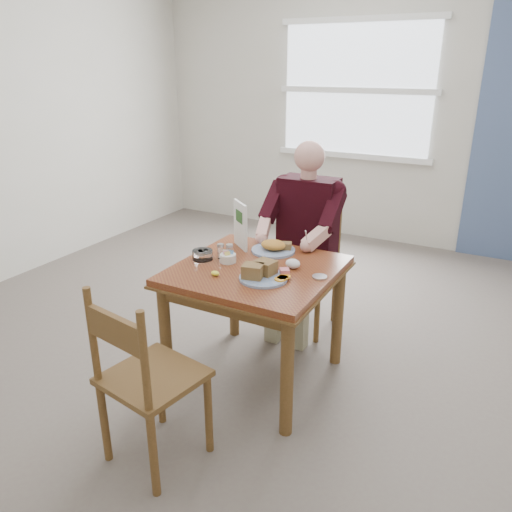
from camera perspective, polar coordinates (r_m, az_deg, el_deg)
The scene contains 16 objects.
floor at distance 3.28m, azimuth 0.01°, elevation -13.46°, with size 6.00×6.00×0.00m, color #655851.
wall_back at distance 5.55m, azimuth 15.43°, elevation 15.64°, with size 5.50×5.50×0.00m, color beige.
lemon_wedge at distance 2.81m, azimuth -4.69°, elevation -1.99°, with size 0.05×0.04×0.03m, color #FFF835.
napkin at distance 2.90m, azimuth 4.23°, elevation -0.88°, with size 0.09×0.07×0.06m, color white.
metal_dish at distance 2.80m, azimuth 7.29°, elevation -2.38°, with size 0.08×0.08×0.01m, color silver.
window at distance 5.61m, azimuth 11.39°, elevation 18.07°, with size 1.72×0.04×1.42m.
table at distance 2.97m, azimuth 0.02°, elevation -3.26°, with size 0.92×0.92×0.75m.
chair_far at distance 3.69m, azimuth 5.88°, elevation -1.00°, with size 0.42×0.42×0.95m.
chair_near at distance 2.47m, azimuth -12.51°, elevation -13.59°, with size 0.49×0.49×0.95m.
diner at distance 3.50m, azimuth 5.51°, elevation 3.55°, with size 0.53×0.56×1.39m.
near_plate at distance 2.76m, azimuth 0.73°, elevation -1.94°, with size 0.29×0.29×0.09m.
far_plate at distance 3.16m, azimuth 2.09°, elevation 1.00°, with size 0.35×0.35×0.07m.
caddy at distance 2.99m, azimuth -3.23°, elevation -0.23°, with size 0.13×0.13×0.07m.
shakers at distance 3.04m, azimuth -3.56°, elevation 0.56°, with size 0.10×0.07×0.09m.
creamer at distance 3.04m, azimuth -6.13°, elevation 0.15°, with size 0.15×0.15×0.06m.
menu at distance 3.19m, azimuth -1.79°, elevation 3.58°, with size 0.17×0.14×0.30m.
Camera 1 is at (1.28, -2.38, 1.86)m, focal length 35.00 mm.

